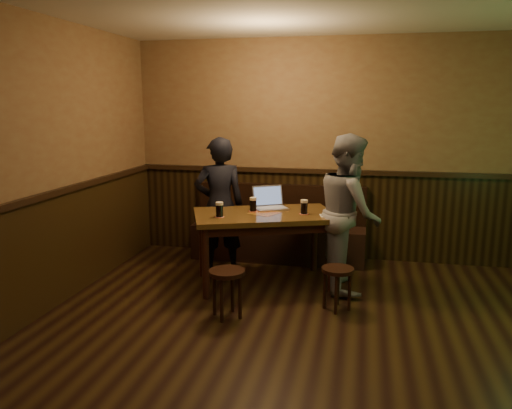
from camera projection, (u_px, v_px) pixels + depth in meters
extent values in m
cube|color=black|center=(291.00, 372.00, 3.77)|extent=(5.00, 6.00, 0.02)
cube|color=olive|center=(327.00, 150.00, 6.37)|extent=(5.00, 0.02, 2.80)
cube|color=black|center=(325.00, 215.00, 6.51)|extent=(4.98, 0.04, 1.10)
cube|color=black|center=(326.00, 172.00, 6.37)|extent=(4.98, 0.06, 0.06)
cube|color=black|center=(278.00, 242.00, 6.44)|extent=(2.20, 0.50, 0.45)
cube|color=black|center=(281.00, 203.00, 6.53)|extent=(2.20, 0.10, 0.50)
cube|color=#533717|center=(264.00, 215.00, 5.45)|extent=(1.72, 1.35, 0.05)
cube|color=black|center=(264.00, 223.00, 5.47)|extent=(1.55, 1.18, 0.09)
cube|color=maroon|center=(264.00, 213.00, 5.45)|extent=(0.37, 0.37, 0.00)
cylinder|color=black|center=(206.00, 263.00, 5.10)|extent=(0.08, 0.08, 0.75)
cylinder|color=black|center=(202.00, 245.00, 5.77)|extent=(0.08, 0.08, 0.75)
cylinder|color=black|center=(332.00, 257.00, 5.30)|extent=(0.08, 0.08, 0.75)
cylinder|color=black|center=(314.00, 240.00, 5.97)|extent=(0.08, 0.08, 0.75)
cylinder|color=black|center=(227.00, 272.00, 4.64)|extent=(0.38, 0.38, 0.04)
cylinder|color=black|center=(240.00, 296.00, 4.64)|extent=(0.04, 0.04, 0.44)
cylinder|color=black|center=(232.00, 290.00, 4.80)|extent=(0.04, 0.04, 0.44)
cylinder|color=black|center=(214.00, 293.00, 4.73)|extent=(0.04, 0.04, 0.44)
cylinder|color=black|center=(222.00, 300.00, 4.56)|extent=(0.04, 0.04, 0.44)
cylinder|color=black|center=(338.00, 270.00, 4.82)|extent=(0.32, 0.32, 0.04)
cylinder|color=black|center=(350.00, 291.00, 4.83)|extent=(0.03, 0.03, 0.41)
cylinder|color=black|center=(338.00, 285.00, 4.97)|extent=(0.03, 0.03, 0.41)
cylinder|color=black|center=(325.00, 289.00, 4.88)|extent=(0.03, 0.03, 0.41)
cylinder|color=black|center=(336.00, 294.00, 4.74)|extent=(0.03, 0.03, 0.41)
cylinder|color=#B12915|center=(220.00, 217.00, 5.26)|extent=(0.10, 0.10, 0.00)
cylinder|color=silver|center=(220.00, 217.00, 5.25)|extent=(0.09, 0.09, 0.00)
cylinder|color=black|center=(219.00, 211.00, 5.24)|extent=(0.08, 0.08, 0.13)
cylinder|color=beige|center=(219.00, 203.00, 5.23)|extent=(0.08, 0.08, 0.03)
cylinder|color=#B12915|center=(253.00, 211.00, 5.54)|extent=(0.10, 0.10, 0.00)
cylinder|color=silver|center=(253.00, 211.00, 5.53)|extent=(0.09, 0.09, 0.00)
cylinder|color=black|center=(253.00, 205.00, 5.52)|extent=(0.07, 0.07, 0.12)
cylinder|color=beige|center=(253.00, 199.00, 5.51)|extent=(0.08, 0.08, 0.03)
cylinder|color=#B12915|center=(304.00, 214.00, 5.40)|extent=(0.10, 0.10, 0.00)
cylinder|color=silver|center=(304.00, 213.00, 5.40)|extent=(0.09, 0.09, 0.00)
cylinder|color=black|center=(304.00, 208.00, 5.39)|extent=(0.07, 0.07, 0.12)
cylinder|color=beige|center=(304.00, 201.00, 5.37)|extent=(0.08, 0.08, 0.03)
cube|color=silver|center=(271.00, 208.00, 5.65)|extent=(0.43, 0.39, 0.02)
cube|color=#B2B2B7|center=(271.00, 207.00, 5.65)|extent=(0.38, 0.33, 0.00)
cube|color=silver|center=(268.00, 195.00, 5.74)|extent=(0.34, 0.24, 0.23)
cube|color=#546C9D|center=(268.00, 196.00, 5.73)|extent=(0.31, 0.21, 0.20)
cube|color=silver|center=(330.00, 216.00, 5.32)|extent=(0.25, 0.19, 0.00)
imported|color=black|center=(220.00, 205.00, 5.88)|extent=(0.69, 0.59, 1.61)
imported|color=gray|center=(349.00, 213.00, 5.32)|extent=(0.79, 0.93, 1.68)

